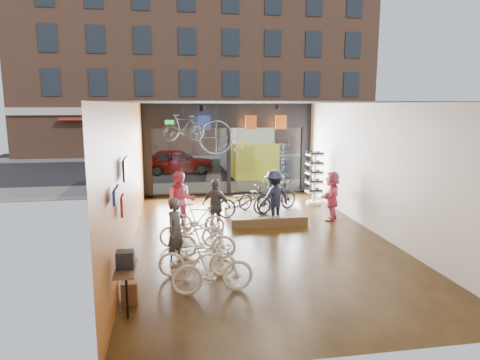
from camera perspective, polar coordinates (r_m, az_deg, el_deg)
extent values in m
cube|color=black|center=(12.39, 2.44, -7.69)|extent=(7.00, 12.00, 0.04)
cube|color=black|center=(11.80, 2.58, 10.36)|extent=(7.00, 12.00, 0.04)
cube|color=brown|center=(11.74, -14.56, 0.63)|extent=(0.04, 12.00, 3.80)
cube|color=beige|center=(13.13, 17.71, 1.46)|extent=(0.04, 12.00, 3.80)
cube|color=beige|center=(6.32, 14.02, -7.31)|extent=(7.00, 0.04, 3.80)
cube|color=#198C26|center=(17.43, -9.39, 7.60)|extent=(0.35, 0.06, 0.18)
cube|color=black|center=(26.92, -4.18, 1.99)|extent=(30.00, 18.00, 0.02)
cube|color=slate|center=(19.26, -2.00, -1.01)|extent=(30.00, 2.40, 0.12)
cube|color=slate|center=(30.86, -4.89, 3.14)|extent=(30.00, 2.00, 0.12)
cube|color=brown|center=(33.29, -5.44, 15.60)|extent=(26.00, 5.00, 14.00)
imported|color=gray|center=(23.74, -8.38, 2.51)|extent=(4.01, 1.61, 1.37)
imported|color=beige|center=(8.74, -3.66, -11.80)|extent=(1.71, 0.60, 1.01)
imported|color=beige|center=(9.57, -5.78, -10.24)|extent=(1.74, 0.79, 0.89)
imported|color=beige|center=(10.61, -4.79, -8.02)|extent=(1.62, 0.78, 0.94)
imported|color=beige|center=(11.48, -6.51, -6.77)|extent=(1.75, 0.79, 0.89)
imported|color=beige|center=(12.55, -5.57, -5.22)|extent=(1.59, 0.81, 0.92)
cube|color=#493922|center=(14.07, 3.23, -4.80)|extent=(2.40, 1.80, 0.30)
imported|color=#212725|center=(13.28, 0.59, -2.92)|extent=(1.89, 0.96, 0.95)
imported|color=#212725|center=(13.95, 4.93, -2.09)|extent=(1.77, 1.30, 1.06)
imported|color=#212725|center=(14.42, 2.39, -2.11)|extent=(1.67, 1.19, 0.84)
imported|color=#3F3F44|center=(10.30, -8.52, -6.74)|extent=(0.67, 0.69, 1.60)
imported|color=#CC4C72|center=(12.96, -7.87, -2.77)|extent=(0.92, 0.74, 1.80)
imported|color=#3F3F44|center=(12.62, -3.19, -3.49)|extent=(0.99, 0.89, 1.61)
imported|color=#161C33|center=(13.50, 4.59, -2.31)|extent=(1.29, 1.06, 1.74)
imported|color=#CC4C72|center=(14.29, 12.16, -2.06)|extent=(1.23, 1.52, 1.62)
imported|color=#212725|center=(15.77, -7.61, 6.95)|extent=(1.64, 0.79, 0.95)
cube|color=#1E3F99|center=(16.81, -4.74, 7.62)|extent=(0.45, 0.03, 0.55)
cube|color=#CC5919|center=(17.07, 1.47, 7.68)|extent=(0.45, 0.03, 0.55)
cube|color=#CC5919|center=(17.34, 5.50, 7.68)|extent=(0.45, 0.03, 0.55)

